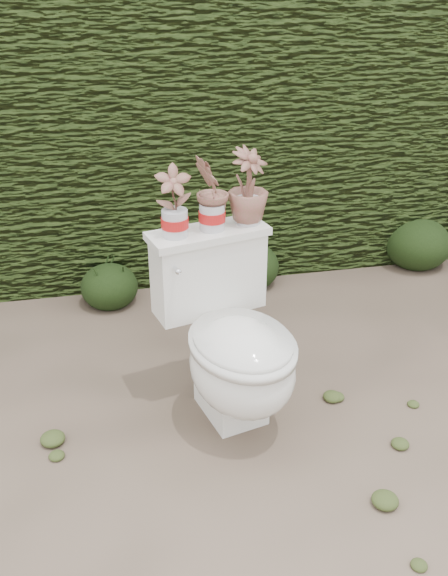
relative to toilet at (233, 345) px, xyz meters
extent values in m
plane|color=#776452|center=(-0.02, 0.15, -0.36)|extent=(60.00, 60.00, 0.00)
cube|color=#2F4115|center=(-0.02, 1.75, 0.44)|extent=(8.00, 1.00, 1.60)
cube|color=silver|center=(0.00, 0.02, -0.26)|extent=(0.28, 0.34, 0.20)
ellipsoid|color=silver|center=(0.02, -0.08, -0.06)|extent=(0.52, 0.59, 0.39)
cube|color=silver|center=(-0.06, 0.23, 0.22)|extent=(0.50, 0.28, 0.34)
cube|color=silver|center=(-0.06, 0.23, 0.40)|extent=(0.53, 0.30, 0.03)
cylinder|color=silver|center=(-0.21, 0.10, 0.32)|extent=(0.03, 0.06, 0.02)
sphere|color=silver|center=(-0.21, 0.07, 0.32)|extent=(0.03, 0.03, 0.03)
imported|color=#2B621E|center=(-0.20, 0.20, 0.56)|extent=(0.15, 0.10, 0.27)
imported|color=#2B621E|center=(-0.04, 0.24, 0.57)|extent=(0.18, 0.20, 0.30)
imported|color=#2B621E|center=(0.12, 0.28, 0.57)|extent=(0.24, 0.24, 0.30)
ellipsoid|color=black|center=(-0.47, 1.12, -0.23)|extent=(0.32, 0.32, 0.26)
ellipsoid|color=black|center=(0.36, 1.19, -0.21)|extent=(0.36, 0.36, 0.29)
ellipsoid|color=black|center=(1.48, 1.24, -0.19)|extent=(0.42, 0.42, 0.33)
camera|label=1|loc=(-0.49, -2.16, 1.44)|focal=40.00mm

